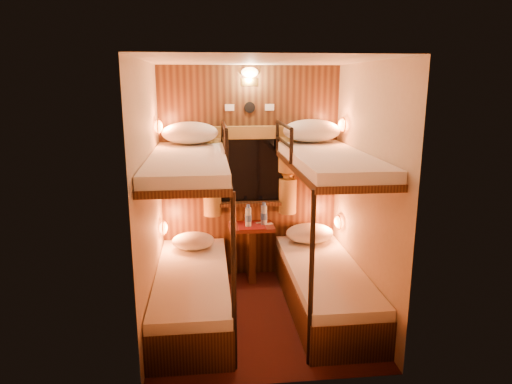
{
  "coord_description": "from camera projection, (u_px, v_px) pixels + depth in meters",
  "views": [
    {
      "loc": [
        -0.48,
        -4.03,
        2.22
      ],
      "look_at": [
        -0.02,
        0.15,
        1.2
      ],
      "focal_mm": 32.0,
      "sensor_mm": 36.0,
      "label": 1
    }
  ],
  "objects": [
    {
      "name": "pillow_lower_left",
      "position": [
        193.0,
        241.0,
        4.93
      ],
      "size": [
        0.46,
        0.33,
        0.18
      ],
      "primitive_type": "ellipsoid",
      "color": "silver",
      "rests_on": "bunk_left"
    },
    {
      "name": "pillow_upper_left",
      "position": [
        190.0,
        133.0,
        4.75
      ],
      "size": [
        0.59,
        0.42,
        0.23
      ],
      "primitive_type": "ellipsoid",
      "color": "silver",
      "rests_on": "bunk_left"
    },
    {
      "name": "wall_back",
      "position": [
        250.0,
        174.0,
        5.2
      ],
      "size": [
        2.4,
        0.0,
        2.4
      ],
      "primitive_type": "plane",
      "rotation": [
        1.57,
        0.0,
        0.0
      ],
      "color": "#C6B293",
      "rests_on": "floor"
    },
    {
      "name": "wall_right",
      "position": [
        366.0,
        193.0,
        4.29
      ],
      "size": [
        0.0,
        2.4,
        2.4
      ],
      "primitive_type": "plane",
      "rotation": [
        1.57,
        0.0,
        -1.57
      ],
      "color": "#C6B293",
      "rests_on": "floor"
    },
    {
      "name": "ceiling",
      "position": [
        261.0,
        60.0,
        3.9
      ],
      "size": [
        2.1,
        2.1,
        0.0
      ],
      "primitive_type": "plane",
      "rotation": [
        3.14,
        0.0,
        0.0
      ],
      "color": "silver",
      "rests_on": "wall_back"
    },
    {
      "name": "pillow_lower_right",
      "position": [
        310.0,
        233.0,
        5.14
      ],
      "size": [
        0.54,
        0.38,
        0.21
      ],
      "primitive_type": "ellipsoid",
      "color": "silver",
      "rests_on": "bunk_right"
    },
    {
      "name": "curtains",
      "position": [
        250.0,
        170.0,
        5.11
      ],
      "size": [
        1.1,
        0.22,
        1.0
      ],
      "color": "olive",
      "rests_on": "back_panel"
    },
    {
      "name": "floor",
      "position": [
        260.0,
        315.0,
        4.47
      ],
      "size": [
        2.1,
        2.1,
        0.0
      ],
      "primitive_type": "plane",
      "color": "#3B1210",
      "rests_on": "ground"
    },
    {
      "name": "bunk_left",
      "position": [
        192.0,
        262.0,
        4.33
      ],
      "size": [
        0.72,
        1.9,
        1.82
      ],
      "color": "#331A0E",
      "rests_on": "floor"
    },
    {
      "name": "wall_left",
      "position": [
        150.0,
        199.0,
        4.08
      ],
      "size": [
        0.0,
        2.4,
        2.4
      ],
      "primitive_type": "plane",
      "rotation": [
        1.57,
        0.0,
        1.57
      ],
      "color": "#C6B293",
      "rests_on": "floor"
    },
    {
      "name": "reading_lamps",
      "position": [
        253.0,
        177.0,
        4.85
      ],
      "size": [
        2.0,
        0.2,
        1.25
      ],
      "color": "orange",
      "rests_on": "wall_left"
    },
    {
      "name": "bunk_right",
      "position": [
        325.0,
        256.0,
        4.47
      ],
      "size": [
        0.72,
        1.9,
        1.82
      ],
      "color": "#331A0E",
      "rests_on": "floor"
    },
    {
      "name": "back_fixtures",
      "position": [
        250.0,
        80.0,
        4.9
      ],
      "size": [
        0.54,
        0.09,
        0.48
      ],
      "color": "black",
      "rests_on": "back_panel"
    },
    {
      "name": "wall_front",
      "position": [
        278.0,
        233.0,
        3.17
      ],
      "size": [
        2.4,
        0.0,
        2.4
      ],
      "primitive_type": "plane",
      "rotation": [
        -1.57,
        0.0,
        0.0
      ],
      "color": "#C6B293",
      "rests_on": "floor"
    },
    {
      "name": "back_panel",
      "position": [
        250.0,
        174.0,
        5.18
      ],
      "size": [
        2.0,
        0.03,
        2.4
      ],
      "primitive_type": "cube",
      "color": "#331A0E",
      "rests_on": "floor"
    },
    {
      "name": "bottle_left",
      "position": [
        248.0,
        217.0,
        5.07
      ],
      "size": [
        0.07,
        0.07,
        0.25
      ],
      "rotation": [
        0.0,
        0.0,
        -0.07
      ],
      "color": "#99BFE5",
      "rests_on": "table"
    },
    {
      "name": "table",
      "position": [
        251.0,
        245.0,
        5.19
      ],
      "size": [
        0.5,
        0.34,
        0.66
      ],
      "color": "maroon",
      "rests_on": "floor"
    },
    {
      "name": "pillow_upper_right",
      "position": [
        312.0,
        131.0,
        4.9
      ],
      "size": [
        0.62,
        0.45,
        0.25
      ],
      "primitive_type": "ellipsoid",
      "color": "silver",
      "rests_on": "bunk_right"
    },
    {
      "name": "sachet_b",
      "position": [
        259.0,
        223.0,
        5.21
      ],
      "size": [
        0.08,
        0.07,
        0.01
      ],
      "primitive_type": "cube",
      "rotation": [
        0.0,
        0.0,
        0.25
      ],
      "color": "silver",
      "rests_on": "table"
    },
    {
      "name": "sachet_a",
      "position": [
        270.0,
        224.0,
        5.18
      ],
      "size": [
        0.09,
        0.07,
        0.01
      ],
      "primitive_type": "cube",
      "rotation": [
        0.0,
        0.0,
        0.28
      ],
      "color": "silver",
      "rests_on": "table"
    },
    {
      "name": "bottle_right",
      "position": [
        264.0,
        215.0,
        5.13
      ],
      "size": [
        0.07,
        0.07,
        0.26
      ],
      "rotation": [
        0.0,
        0.0,
        0.32
      ],
      "color": "#99BFE5",
      "rests_on": "table"
    },
    {
      "name": "window",
      "position": [
        250.0,
        176.0,
        5.16
      ],
      "size": [
        1.0,
        0.12,
        0.79
      ],
      "color": "black",
      "rests_on": "back_panel"
    }
  ]
}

